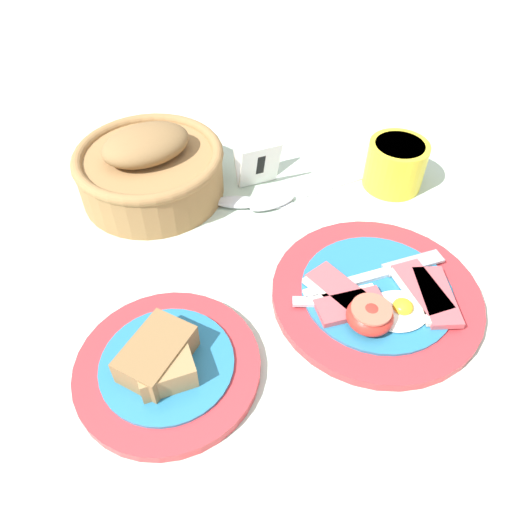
{
  "coord_description": "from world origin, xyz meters",
  "views": [
    {
      "loc": [
        -0.17,
        -0.36,
        0.47
      ],
      "look_at": [
        -0.06,
        0.06,
        0.02
      ],
      "focal_mm": 35.0,
      "sensor_mm": 36.0,
      "label": 1
    }
  ],
  "objects": [
    {
      "name": "ground_plane",
      "position": [
        0.0,
        0.0,
        0.0
      ],
      "size": [
        3.0,
        3.0,
        0.0
      ],
      "primitive_type": "plane",
      "color": "#B7CCB7"
    },
    {
      "name": "breakfast_plate",
      "position": [
        0.06,
        -0.03,
        0.01
      ],
      "size": [
        0.25,
        0.25,
        0.04
      ],
      "color": "red",
      "rests_on": "ground_plane"
    },
    {
      "name": "bread_plate",
      "position": [
        -0.19,
        -0.07,
        0.01
      ],
      "size": [
        0.2,
        0.2,
        0.05
      ],
      "color": "red",
      "rests_on": "ground_plane"
    },
    {
      "name": "sugar_cup",
      "position": [
        0.17,
        0.17,
        0.04
      ],
      "size": [
        0.09,
        0.09,
        0.07
      ],
      "color": "yellow",
      "rests_on": "ground_plane"
    },
    {
      "name": "bread_basket",
      "position": [
        -0.17,
        0.24,
        0.04
      ],
      "size": [
        0.21,
        0.21,
        0.11
      ],
      "color": "olive",
      "rests_on": "ground_plane"
    },
    {
      "name": "number_card",
      "position": [
        -0.02,
        0.22,
        0.04
      ],
      "size": [
        0.07,
        0.05,
        0.07
      ],
      "rotation": [
        0.0,
        0.0,
        0.14
      ],
      "color": "white",
      "rests_on": "ground_plane"
    },
    {
      "name": "teaspoon_by_saucer",
      "position": [
        -0.03,
        0.17,
        0.01
      ],
      "size": [
        0.19,
        0.07,
        0.01
      ],
      "rotation": [
        0.0,
        0.0,
        2.86
      ],
      "color": "silver",
      "rests_on": "ground_plane"
    },
    {
      "name": "teaspoon_near_cup",
      "position": [
        0.01,
        0.17,
        0.01
      ],
      "size": [
        0.19,
        0.06,
        0.01
      ],
      "rotation": [
        0.0,
        0.0,
        3.35
      ],
      "color": "silver",
      "rests_on": "ground_plane"
    }
  ]
}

